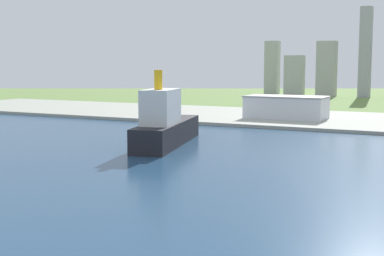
# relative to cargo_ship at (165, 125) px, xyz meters

# --- Properties ---
(ground_plane) EXTENTS (2400.00, 2400.00, 0.00)m
(ground_plane) POSITION_rel_cargo_ship_xyz_m (74.57, -21.06, -11.56)
(ground_plane) COLOR olive
(water_bay) EXTENTS (840.00, 360.00, 0.15)m
(water_bay) POSITION_rel_cargo_ship_xyz_m (74.57, -81.06, -11.49)
(water_bay) COLOR navy
(water_bay) RESTS_ON ground
(industrial_pier) EXTENTS (840.00, 140.00, 2.50)m
(industrial_pier) POSITION_rel_cargo_ship_xyz_m (74.57, 168.94, -10.31)
(industrial_pier) COLOR #A2A598
(industrial_pier) RESTS_ON ground
(cargo_ship) EXTENTS (38.32, 85.81, 41.83)m
(cargo_ship) POSITION_rel_cargo_ship_xyz_m (0.00, 0.00, 0.00)
(cargo_ship) COLOR black
(cargo_ship) RESTS_ON water_bay
(warehouse_main) EXTENTS (62.88, 30.72, 17.57)m
(warehouse_main) POSITION_rel_cargo_ship_xyz_m (20.53, 154.85, -0.26)
(warehouse_main) COLOR silver
(warehouse_main) RESTS_ON industrial_pier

